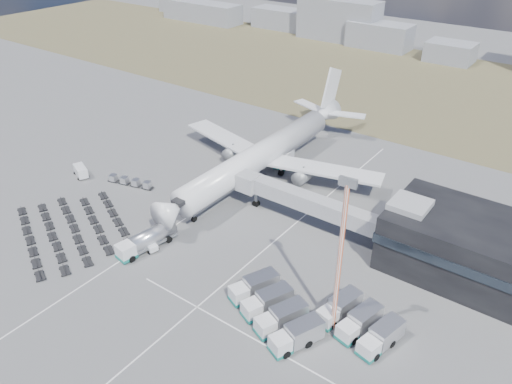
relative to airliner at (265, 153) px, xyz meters
The scene contains 16 objects.
ground 32.81m from the airliner, 90.00° to the right, with size 420.00×420.00×0.00m, color #565659.
grass_strip 77.80m from the airliner, 90.00° to the left, with size 420.00×90.00×0.01m, color brown.
lane_markings 31.41m from the airliner, 71.60° to the right, with size 47.12×110.00×0.01m.
terminal 48.51m from the airliner, ahead, with size 30.40×16.40×11.00m.
jet_bridge 19.89m from the airliner, 36.93° to the right, with size 30.30×3.80×7.05m.
airliner is the anchor object (origin of this frame).
skyline 117.02m from the airliner, 87.75° to the left, with size 289.73×23.10×21.54m.
fuel_tanker 34.74m from the airliner, 91.42° to the right, with size 4.49×11.56×3.64m.
pushback_tug 34.81m from the airliner, 90.20° to the right, with size 2.92×1.64×1.35m, color silver.
utility_van 40.90m from the airliner, 142.30° to the right, with size 4.54×2.05×2.40m, color silver.
catering_truck 7.29m from the airliner, 81.34° to the left, with size 4.08×7.12×3.07m.
service_trucks_near 44.54m from the airliner, 53.02° to the right, with size 16.11×12.77×3.15m.
service_trucks_far 48.56m from the airliner, 38.76° to the right, with size 11.54×9.70×3.06m.
uld_row 29.72m from the airliner, 133.90° to the right, with size 10.83×4.11×1.50m.
baggage_dollies 42.58m from the airliner, 112.56° to the right, with size 28.79×25.28×0.66m.
floodlight_mast 47.83m from the airliner, 42.97° to the right, with size 2.34×1.91×24.74m.
Camera 1 is at (56.15, -47.80, 53.28)m, focal length 35.00 mm.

